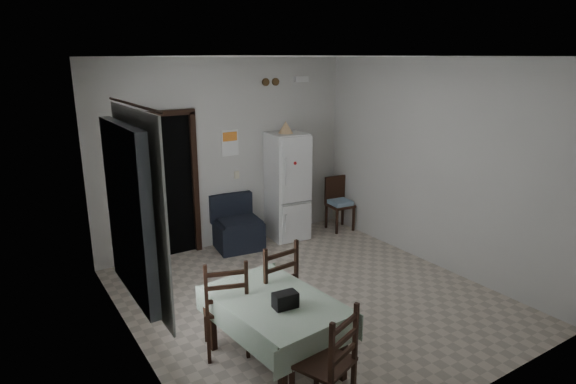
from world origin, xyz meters
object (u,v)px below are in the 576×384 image
(fridge, at_px, (287,186))
(corner_chair, at_px, (340,204))
(dining_table, at_px, (275,332))
(dining_chair_near_head, at_px, (324,361))
(navy_seat, at_px, (238,223))
(dining_chair_far_left, at_px, (225,303))
(dining_chair_far_right, at_px, (270,286))

(fridge, distance_m, corner_chair, 1.07)
(dining_table, distance_m, dining_chair_near_head, 0.81)
(dining_chair_near_head, bearing_deg, fridge, -138.93)
(fridge, xyz_separation_m, navy_seat, (-0.90, 0.00, -0.46))
(navy_seat, bearing_deg, dining_chair_far_left, -111.69)
(fridge, relative_size, dining_chair_near_head, 1.74)
(dining_chair_far_left, relative_size, dining_chair_far_right, 0.97)
(fridge, height_order, dining_chair_far_left, fridge)
(navy_seat, height_order, dining_table, navy_seat)
(corner_chair, distance_m, dining_chair_far_right, 3.41)
(navy_seat, distance_m, dining_chair_near_head, 3.80)
(navy_seat, xyz_separation_m, dining_chair_far_left, (-1.35, -2.38, 0.11))
(dining_chair_near_head, bearing_deg, corner_chair, -150.91)
(fridge, bearing_deg, navy_seat, -174.55)
(dining_table, bearing_deg, dining_chair_far_left, 116.18)
(navy_seat, bearing_deg, dining_chair_near_head, -98.47)
(dining_table, height_order, dining_chair_near_head, dining_chair_near_head)
(dining_chair_far_left, bearing_deg, navy_seat, -100.54)
(dining_table, xyz_separation_m, dining_chair_far_right, (0.27, 0.53, 0.18))
(corner_chair, relative_size, dining_table, 0.68)
(fridge, xyz_separation_m, dining_table, (-1.96, -2.85, -0.52))
(corner_chair, height_order, dining_chair_far_left, dining_chair_far_left)
(fridge, height_order, dining_chair_far_right, fridge)
(navy_seat, distance_m, dining_table, 3.04)
(navy_seat, height_order, corner_chair, corner_chair)
(dining_table, xyz_separation_m, dining_chair_far_left, (-0.29, 0.47, 0.17))
(fridge, relative_size, corner_chair, 1.90)
(corner_chair, distance_m, dining_chair_far_left, 3.90)
(navy_seat, xyz_separation_m, dining_chair_near_head, (-1.07, -3.64, 0.09))
(corner_chair, height_order, dining_chair_far_right, dining_chair_far_right)
(fridge, bearing_deg, dining_chair_near_head, -112.96)
(dining_table, distance_m, dining_chair_far_left, 0.58)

